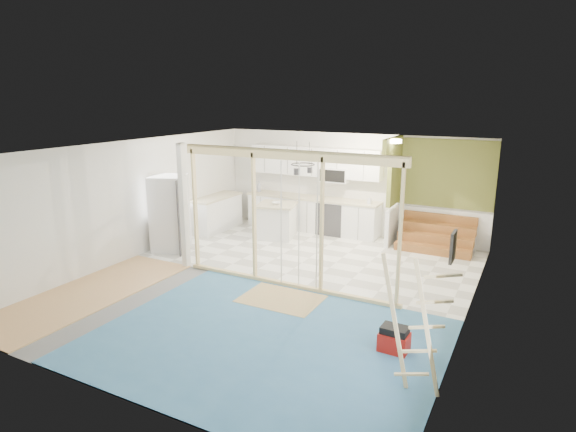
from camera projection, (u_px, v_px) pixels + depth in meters
The scene contains 17 objects.
room at pixel (272, 218), 8.94m from camera, with size 7.01×8.01×2.61m.
floor_overlays at pixel (278, 283), 9.27m from camera, with size 7.00×8.00×0.03m.
stud_frame at pixel (260, 201), 8.99m from camera, with size 4.66×0.14×2.60m.
base_cabinets at pixel (282, 214), 12.75m from camera, with size 4.45×2.24×0.93m.
upper_cabinets at pixel (316, 163), 12.47m from camera, with size 3.60×0.41×0.85m.
green_partition at pixel (425, 209), 11.25m from camera, with size 2.25×1.51×2.60m.
pot_rack at pixel (302, 167), 10.53m from camera, with size 0.52×0.52×0.72m.
sheathing_panel at pixel (446, 289), 5.65m from camera, with size 0.02×4.00×2.60m, color #A48259.
electrical_panel at pixel (453, 247), 6.11m from camera, with size 0.04×0.30×0.40m, color #3D3D43.
ceiling_light at pixel (394, 141), 10.58m from camera, with size 0.32×0.32×0.08m, color #FFEABF.
fridge at pixel (170, 214), 11.04m from camera, with size 1.02×0.98×1.76m.
island at pixel (277, 221), 12.10m from camera, with size 1.11×1.11×0.90m.
bowl at pixel (277, 203), 11.91m from camera, with size 0.24×0.24×0.06m, color silver.
soap_bottle_a at pixel (259, 186), 13.27m from camera, with size 0.12×0.12×0.30m, color #A5A9B8.
soap_bottle_b at pixel (370, 200), 11.78m from camera, with size 0.09×0.09×0.20m, color silver.
toolbox at pixel (394, 340), 6.75m from camera, with size 0.42×0.32×0.38m.
ladder at pixel (415, 326), 5.67m from camera, with size 0.92×0.09×1.71m.
Camera 1 is at (4.27, -7.54, 3.52)m, focal length 30.00 mm.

